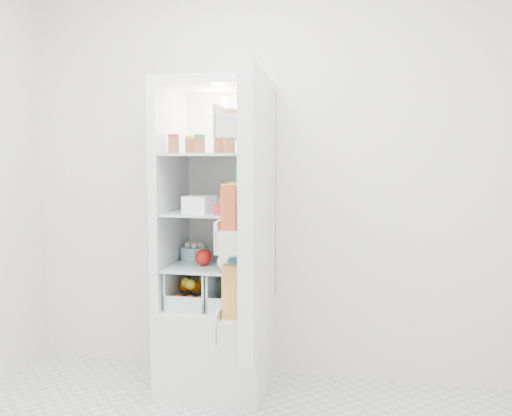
% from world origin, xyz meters
% --- Properties ---
extents(room_walls, '(3.02, 3.02, 2.61)m').
position_xyz_m(room_walls, '(0.00, 0.00, 1.59)').
color(room_walls, white).
rests_on(room_walls, ground).
extents(refrigerator, '(0.60, 0.60, 1.80)m').
position_xyz_m(refrigerator, '(-0.20, 1.25, 0.67)').
color(refrigerator, white).
rests_on(refrigerator, ground).
extents(shelf_low, '(0.49, 0.53, 0.01)m').
position_xyz_m(shelf_low, '(-0.20, 1.19, 0.74)').
color(shelf_low, silver).
rests_on(shelf_low, refrigerator).
extents(shelf_mid, '(0.49, 0.53, 0.02)m').
position_xyz_m(shelf_mid, '(-0.20, 1.19, 1.05)').
color(shelf_mid, silver).
rests_on(shelf_mid, refrigerator).
extents(shelf_top, '(0.49, 0.53, 0.02)m').
position_xyz_m(shelf_top, '(-0.20, 1.19, 1.38)').
color(shelf_top, silver).
rests_on(shelf_top, refrigerator).
extents(crisper_left, '(0.23, 0.46, 0.22)m').
position_xyz_m(crisper_left, '(-0.32, 1.19, 0.61)').
color(crisper_left, silver).
rests_on(crisper_left, refrigerator).
extents(crisper_right, '(0.23, 0.46, 0.22)m').
position_xyz_m(crisper_right, '(-0.08, 1.19, 0.61)').
color(crisper_right, silver).
rests_on(crisper_right, refrigerator).
extents(condiment_jars, '(0.46, 0.16, 0.08)m').
position_xyz_m(condiment_jars, '(-0.20, 1.07, 1.43)').
color(condiment_jars, '#B21919').
rests_on(condiment_jars, shelf_top).
extents(squeeze_bottle, '(0.07, 0.07, 0.20)m').
position_xyz_m(squeeze_bottle, '(0.01, 1.31, 1.49)').
color(squeeze_bottle, white).
rests_on(squeeze_bottle, shelf_top).
extents(tub_white, '(0.17, 0.17, 0.09)m').
position_xyz_m(tub_white, '(-0.25, 1.05, 1.10)').
color(tub_white, white).
rests_on(tub_white, shelf_mid).
extents(tub_cream, '(0.17, 0.17, 0.08)m').
position_xyz_m(tub_cream, '(-0.15, 1.19, 1.10)').
color(tub_cream, silver).
rests_on(tub_cream, shelf_mid).
extents(tin_red, '(0.10, 0.10, 0.06)m').
position_xyz_m(tin_red, '(-0.11, 0.97, 1.09)').
color(tin_red, red).
rests_on(tin_red, shelf_mid).
extents(foil_tray, '(0.18, 0.16, 0.04)m').
position_xyz_m(foil_tray, '(-0.20, 1.25, 1.08)').
color(foil_tray, '#B7B8BC').
rests_on(foil_tray, shelf_mid).
extents(tub_green, '(0.11, 0.14, 0.07)m').
position_xyz_m(tub_green, '(-0.13, 1.20, 1.09)').
color(tub_green, '#3B814B').
rests_on(tub_green, shelf_mid).
extents(red_cabbage, '(0.16, 0.16, 0.16)m').
position_xyz_m(red_cabbage, '(-0.11, 1.23, 0.83)').
color(red_cabbage, '#5D2058').
rests_on(red_cabbage, shelf_low).
extents(bell_pepper, '(0.09, 0.09, 0.09)m').
position_xyz_m(bell_pepper, '(-0.26, 1.12, 0.79)').
color(bell_pepper, '#BA100B').
rests_on(bell_pepper, shelf_low).
extents(mushroom_bowl, '(0.17, 0.17, 0.08)m').
position_xyz_m(mushroom_bowl, '(-0.36, 1.28, 0.79)').
color(mushroom_bowl, '#94C6DC').
rests_on(mushroom_bowl, shelf_low).
extents(salad_bag, '(0.11, 0.11, 0.11)m').
position_xyz_m(salad_bag, '(-0.08, 0.97, 0.80)').
color(salad_bag, beige).
rests_on(salad_bag, shelf_low).
extents(citrus_pile, '(0.20, 0.24, 0.16)m').
position_xyz_m(citrus_pile, '(-0.32, 1.13, 0.59)').
color(citrus_pile, '#F6610C').
rests_on(citrus_pile, refrigerator).
extents(veg_pile, '(0.16, 0.30, 0.10)m').
position_xyz_m(veg_pile, '(-0.07, 1.18, 0.56)').
color(veg_pile, '#1F4717').
rests_on(veg_pile, refrigerator).
extents(fridge_door, '(0.22, 0.60, 1.30)m').
position_xyz_m(fridge_door, '(0.13, 0.61, 1.09)').
color(fridge_door, white).
rests_on(fridge_door, refrigerator).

